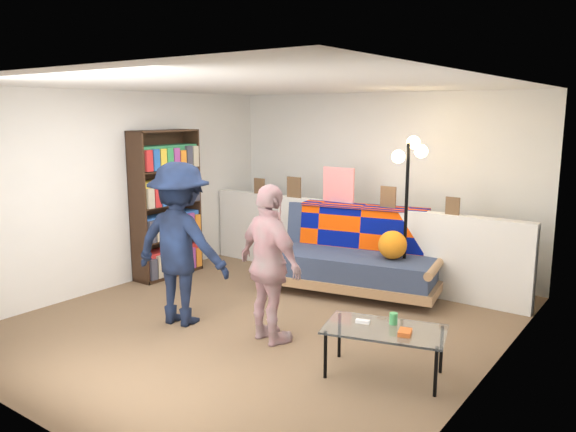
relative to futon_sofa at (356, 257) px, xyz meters
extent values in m
plane|color=brown|center=(-0.27, -1.42, -0.42)|extent=(5.00, 5.00, 0.00)
cube|color=silver|center=(-0.27, 1.08, 0.78)|extent=(4.50, 0.10, 2.40)
cube|color=silver|center=(-2.52, -1.42, 0.78)|extent=(0.10, 5.00, 2.40)
cube|color=silver|center=(1.98, -1.42, 0.78)|extent=(0.10, 5.00, 2.40)
cube|color=white|center=(-0.27, -1.42, 1.98)|extent=(4.50, 5.00, 0.10)
cube|color=silver|center=(-0.27, 0.38, 0.08)|extent=(4.45, 0.15, 1.00)
cube|color=brown|center=(-1.77, 0.36, 0.69)|extent=(0.18, 0.02, 0.22)
cube|color=brown|center=(-1.17, 0.36, 0.72)|extent=(0.22, 0.02, 0.28)
cube|color=white|center=(-0.47, 0.36, 0.81)|extent=(0.45, 0.02, 0.45)
cube|color=brown|center=(0.23, 0.36, 0.71)|extent=(0.20, 0.02, 0.26)
cube|color=brown|center=(1.03, 0.36, 0.68)|extent=(0.16, 0.02, 0.20)
cube|color=#A1774E|center=(-0.01, -0.07, -0.25)|extent=(2.22, 1.30, 0.11)
cube|color=#303C57|center=(0.00, -0.13, -0.07)|extent=(2.08, 1.12, 0.26)
cube|color=#303C57|center=(-0.07, 0.28, 0.26)|extent=(1.99, 0.62, 0.62)
cylinder|color=#A1774E|center=(-0.97, -0.26, 0.02)|extent=(0.27, 0.93, 0.10)
cylinder|color=#A1774E|center=(0.96, 0.11, 0.02)|extent=(0.27, 0.93, 0.10)
cube|color=navy|center=(-0.06, 0.19, 0.26)|extent=(1.58, 0.41, 0.57)
cube|color=navy|center=(-0.08, 0.33, 0.57)|extent=(1.61, 0.57, 0.03)
sphere|color=orange|center=(0.49, -0.03, 0.23)|extent=(0.33, 0.33, 0.33)
cube|color=black|center=(-2.50, -0.87, 0.54)|extent=(0.02, 0.96, 1.92)
cube|color=black|center=(-2.35, -1.34, 0.54)|extent=(0.32, 0.02, 1.92)
cube|color=black|center=(-2.35, -0.40, 0.54)|extent=(0.32, 0.02, 1.92)
cube|color=black|center=(-2.35, -0.87, 1.49)|extent=(0.32, 0.96, 0.02)
cube|color=black|center=(-2.35, -0.87, -0.39)|extent=(0.32, 0.96, 0.04)
cube|color=black|center=(-2.35, -0.87, 0.10)|extent=(0.32, 0.92, 0.02)
cube|color=black|center=(-2.35, -0.87, 0.54)|extent=(0.32, 0.92, 0.02)
cube|color=black|center=(-2.35, -0.87, 0.99)|extent=(0.32, 0.92, 0.02)
cube|color=#B12523|center=(-2.33, -0.87, -0.20)|extent=(0.23, 0.90, 0.32)
cube|color=#285AAE|center=(-2.33, -0.87, 0.27)|extent=(0.23, 0.90, 0.30)
cube|color=yellow|center=(-2.33, -0.87, 0.71)|extent=(0.23, 0.90, 0.32)
cube|color=#2D7C4C|center=(-2.33, -0.87, 1.16)|extent=(0.23, 0.90, 0.30)
cylinder|color=black|center=(0.92, -2.15, -0.22)|extent=(0.04, 0.04, 0.39)
cylinder|color=black|center=(1.77, -1.92, -0.22)|extent=(0.04, 0.04, 0.39)
cylinder|color=black|center=(0.81, -1.74, -0.22)|extent=(0.04, 0.04, 0.39)
cylinder|color=black|center=(1.65, -1.51, -0.22)|extent=(0.04, 0.04, 0.39)
cube|color=silver|center=(1.29, -1.83, -0.02)|extent=(1.08, 0.77, 0.02)
cube|color=white|center=(1.09, -1.84, 0.01)|extent=(0.13, 0.08, 0.03)
cube|color=orange|center=(1.48, -1.86, 0.01)|extent=(0.13, 0.16, 0.04)
cylinder|color=#46AA5D|center=(1.30, -1.70, 0.04)|extent=(0.08, 0.08, 0.10)
cylinder|color=black|center=(0.59, 0.07, -0.40)|extent=(0.29, 0.29, 0.03)
cylinder|color=black|center=(0.59, 0.07, 0.49)|extent=(0.04, 0.04, 1.81)
sphere|color=#FFC672|center=(0.46, 0.11, 1.23)|extent=(0.15, 0.15, 0.15)
sphere|color=#FFC672|center=(0.74, 0.07, 1.30)|extent=(0.15, 0.15, 0.15)
sphere|color=#FFC672|center=(0.59, 0.20, 1.39)|extent=(0.15, 0.15, 0.15)
imported|color=black|center=(-0.94, -1.96, 0.41)|extent=(1.16, 0.79, 1.66)
imported|color=pink|center=(0.10, -1.82, 0.34)|extent=(0.95, 0.61, 1.50)
camera|label=1|loc=(3.19, -5.80, 1.73)|focal=35.00mm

